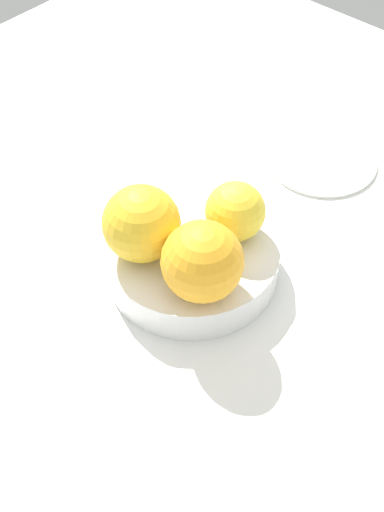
% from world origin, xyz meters
% --- Properties ---
extents(ground_plane, '(1.10, 1.10, 0.02)m').
position_xyz_m(ground_plane, '(0.00, 0.00, -0.01)').
color(ground_plane, white).
extents(fruit_bowl, '(0.18, 0.18, 0.04)m').
position_xyz_m(fruit_bowl, '(0.00, 0.00, 0.02)').
color(fruit_bowl, white).
rests_on(fruit_bowl, ground_plane).
extents(orange_in_bowl_0, '(0.06, 0.06, 0.06)m').
position_xyz_m(orange_in_bowl_0, '(-0.02, -0.04, 0.07)').
color(orange_in_bowl_0, yellow).
rests_on(orange_in_bowl_0, fruit_bowl).
extents(orange_in_bowl_1, '(0.08, 0.08, 0.08)m').
position_xyz_m(orange_in_bowl_1, '(-0.04, 0.03, 0.08)').
color(orange_in_bowl_1, '#F9A823').
rests_on(orange_in_bowl_1, fruit_bowl).
extents(orange_in_bowl_2, '(0.08, 0.08, 0.08)m').
position_xyz_m(orange_in_bowl_2, '(0.03, 0.04, 0.08)').
color(orange_in_bowl_2, yellow).
rests_on(orange_in_bowl_2, fruit_bowl).
extents(side_plate, '(0.13, 0.13, 0.01)m').
position_xyz_m(side_plate, '(0.00, -0.24, 0.00)').
color(side_plate, silver).
rests_on(side_plate, ground_plane).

